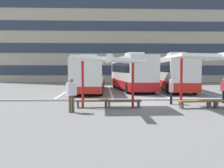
% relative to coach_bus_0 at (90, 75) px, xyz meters
% --- Properties ---
extents(ground_plane, '(160.00, 160.00, 0.00)m').
position_rel_coach_bus_0_xyz_m(ground_plane, '(4.12, -8.81, -1.64)').
color(ground_plane, slate).
extents(terminal_building, '(42.51, 11.65, 24.49)m').
position_rel_coach_bus_0_xyz_m(terminal_building, '(4.15, 22.45, 9.24)').
color(terminal_building, tan).
rests_on(terminal_building, ground).
extents(coach_bus_0, '(2.88, 11.19, 3.48)m').
position_rel_coach_bus_0_xyz_m(coach_bus_0, '(0.00, 0.00, 0.00)').
color(coach_bus_0, silver).
rests_on(coach_bus_0, ground).
extents(coach_bus_1, '(3.65, 11.23, 3.77)m').
position_rel_coach_bus_0_xyz_m(coach_bus_1, '(4.19, 1.28, 0.12)').
color(coach_bus_1, silver).
rests_on(coach_bus_1, ground).
extents(coach_bus_2, '(3.51, 11.36, 3.74)m').
position_rel_coach_bus_0_xyz_m(coach_bus_2, '(8.45, 0.67, 0.10)').
color(coach_bus_2, silver).
rests_on(coach_bus_2, ground).
extents(lane_stripe_0, '(0.16, 14.00, 0.01)m').
position_rel_coach_bus_0_xyz_m(lane_stripe_0, '(-2.31, 0.07, -1.63)').
color(lane_stripe_0, white).
rests_on(lane_stripe_0, ground).
extents(lane_stripe_1, '(0.16, 14.00, 0.01)m').
position_rel_coach_bus_0_xyz_m(lane_stripe_1, '(1.98, 0.07, -1.63)').
color(lane_stripe_1, white).
rests_on(lane_stripe_1, ground).
extents(lane_stripe_2, '(0.16, 14.00, 0.01)m').
position_rel_coach_bus_0_xyz_m(lane_stripe_2, '(6.26, 0.07, -1.63)').
color(lane_stripe_2, white).
rests_on(lane_stripe_2, ground).
extents(lane_stripe_3, '(0.16, 14.00, 0.01)m').
position_rel_coach_bus_0_xyz_m(lane_stripe_3, '(10.54, 0.07, -1.63)').
color(lane_stripe_3, white).
rests_on(lane_stripe_3, ground).
extents(waiting_shelter_0, '(3.82, 4.84, 2.91)m').
position_rel_coach_bus_0_xyz_m(waiting_shelter_0, '(1.51, -10.93, 1.01)').
color(waiting_shelter_0, red).
rests_on(waiting_shelter_0, ground).
extents(bench_0, '(1.92, 0.60, 0.45)m').
position_rel_coach_bus_0_xyz_m(bench_0, '(0.61, -10.49, -1.29)').
color(bench_0, brown).
rests_on(bench_0, ground).
extents(bench_1, '(1.97, 0.46, 0.45)m').
position_rel_coach_bus_0_xyz_m(bench_1, '(2.41, -10.68, -1.29)').
color(bench_1, brown).
rests_on(bench_1, ground).
extents(waiting_shelter_1, '(4.38, 5.25, 3.01)m').
position_rel_coach_bus_0_xyz_m(waiting_shelter_1, '(7.29, -11.19, 1.17)').
color(waiting_shelter_1, red).
rests_on(waiting_shelter_1, ground).
extents(bench_2, '(2.00, 0.69, 0.45)m').
position_rel_coach_bus_0_xyz_m(bench_2, '(6.39, -10.97, -1.29)').
color(bench_2, brown).
rests_on(bench_2, ground).
extents(platform_kerb, '(44.00, 0.24, 0.12)m').
position_rel_coach_bus_0_xyz_m(platform_kerb, '(4.12, -7.44, -1.58)').
color(platform_kerb, '#ADADA8').
rests_on(platform_kerb, ground).
extents(waiting_passenger_0, '(0.37, 0.50, 1.55)m').
position_rel_coach_bus_0_xyz_m(waiting_passenger_0, '(5.48, -9.32, -0.75)').
color(waiting_passenger_0, black).
rests_on(waiting_passenger_0, ground).
extents(waiting_passenger_1, '(0.52, 0.50, 1.74)m').
position_rel_coach_bus_0_xyz_m(waiting_passenger_1, '(-0.35, -12.12, -0.62)').
color(waiting_passenger_1, brown).
rests_on(waiting_passenger_1, ground).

